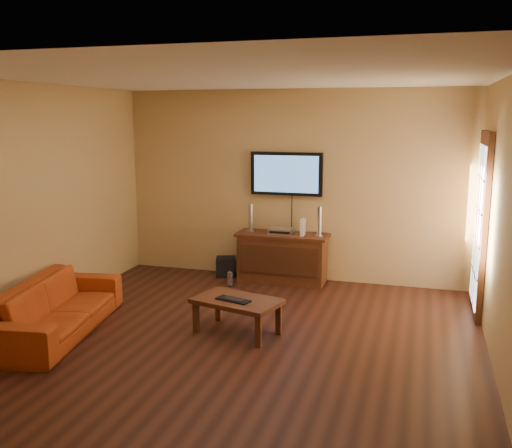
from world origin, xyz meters
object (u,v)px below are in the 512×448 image
at_px(speaker_right, 319,223).
at_px(keyboard, 233,300).
at_px(speaker_left, 251,219).
at_px(av_receiver, 281,231).
at_px(sofa, 56,299).
at_px(bottle, 230,279).
at_px(media_console, 282,257).
at_px(coffee_table, 237,304).
at_px(subwoofer, 226,267).
at_px(game_console, 303,227).
at_px(television, 286,174).

relative_size(speaker_right, keyboard, 1.02).
height_order(speaker_left, av_receiver, speaker_left).
relative_size(sofa, bottle, 9.01).
distance_m(media_console, keyboard, 2.12).
xyz_separation_m(coffee_table, av_receiver, (-0.03, 2.05, 0.41)).
bearing_deg(coffee_table, subwoofer, 112.79).
distance_m(coffee_table, speaker_right, 2.18).
bearing_deg(keyboard, bottle, 110.45).
xyz_separation_m(media_console, coffee_table, (0.01, -2.05, -0.02)).
height_order(sofa, subwoofer, sofa).
distance_m(coffee_table, av_receiver, 2.09).
bearing_deg(game_console, bottle, -158.01).
height_order(television, keyboard, television).
relative_size(television, sofa, 0.53).
distance_m(speaker_left, av_receiver, 0.49).
bearing_deg(av_receiver, keyboard, -91.49).
bearing_deg(media_console, television, 90.00).
relative_size(media_console, keyboard, 3.21).
bearing_deg(speaker_left, coffee_table, -76.79).
bearing_deg(sofa, coffee_table, -83.84).
bearing_deg(game_console, coffee_table, -99.15).
relative_size(av_receiver, subwoofer, 1.24).
distance_m(media_console, coffee_table, 2.05).
distance_m(subwoofer, keyboard, 2.35).
relative_size(coffee_table, game_console, 4.37).
relative_size(media_console, television, 1.25).
bearing_deg(coffee_table, av_receiver, 90.75).
bearing_deg(media_console, sofa, -125.64).
relative_size(subwoofer, bottle, 1.26).
distance_m(speaker_right, game_console, 0.24).
relative_size(television, keyboard, 2.57).
height_order(sofa, av_receiver, av_receiver).
relative_size(sofa, speaker_left, 4.95).
relative_size(television, game_console, 4.43).
bearing_deg(speaker_right, coffee_table, -104.00).
height_order(speaker_left, keyboard, speaker_left).
distance_m(speaker_left, subwoofer, 0.84).
bearing_deg(game_console, subwoofer, 174.86).
xyz_separation_m(media_console, subwoofer, (-0.87, 0.05, -0.21)).
relative_size(speaker_right, game_console, 1.75).
height_order(coffee_table, game_console, game_console).
relative_size(media_console, bottle, 5.91).
bearing_deg(bottle, media_console, 33.93).
height_order(sofa, bottle, sofa).
distance_m(av_receiver, bottle, 0.99).
bearing_deg(subwoofer, bottle, -81.88).
bearing_deg(speaker_right, game_console, -174.33).
relative_size(speaker_left, bottle, 1.82).
height_order(subwoofer, bottle, subwoofer).
height_order(television, subwoofer, television).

